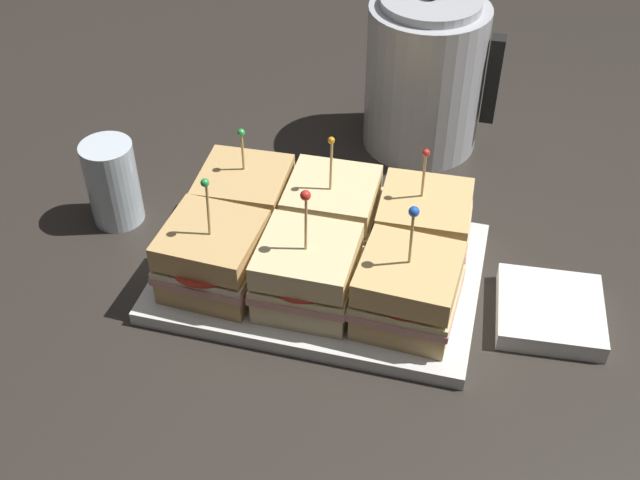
% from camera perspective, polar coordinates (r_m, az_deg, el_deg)
% --- Properties ---
extents(ground_plane, '(6.00, 6.00, 0.00)m').
position_cam_1_polar(ground_plane, '(1.00, 0.00, -2.68)').
color(ground_plane, '#2D2823').
extents(serving_platter, '(0.39, 0.27, 0.02)m').
position_cam_1_polar(serving_platter, '(1.00, 0.00, -2.30)').
color(serving_platter, silver).
rests_on(serving_platter, ground_plane).
extents(sandwich_front_left, '(0.12, 0.12, 0.16)m').
position_cam_1_polar(sandwich_front_left, '(0.95, -7.61, -1.22)').
color(sandwich_front_left, tan).
rests_on(sandwich_front_left, serving_platter).
extents(sandwich_front_center, '(0.11, 0.11, 0.16)m').
position_cam_1_polar(sandwich_front_center, '(0.92, -1.04, -2.37)').
color(sandwich_front_center, beige).
rests_on(sandwich_front_center, serving_platter).
extents(sandwich_front_right, '(0.12, 0.12, 0.16)m').
position_cam_1_polar(sandwich_front_right, '(0.91, 6.25, -3.63)').
color(sandwich_front_right, tan).
rests_on(sandwich_front_right, serving_platter).
extents(sandwich_back_left, '(0.12, 0.12, 0.14)m').
position_cam_1_polar(sandwich_back_left, '(1.03, -5.37, 2.95)').
color(sandwich_back_left, tan).
rests_on(sandwich_back_left, serving_platter).
extents(sandwich_back_center, '(0.12, 0.12, 0.16)m').
position_cam_1_polar(sandwich_back_center, '(1.01, 0.74, 2.07)').
color(sandwich_back_center, beige).
rests_on(sandwich_back_center, serving_platter).
extents(sandwich_back_right, '(0.12, 0.12, 0.15)m').
position_cam_1_polar(sandwich_back_right, '(0.99, 7.36, 0.99)').
color(sandwich_back_right, tan).
rests_on(sandwich_back_right, serving_platter).
extents(kettle_steel, '(0.19, 0.17, 0.25)m').
position_cam_1_polar(kettle_steel, '(1.19, 7.47, 11.54)').
color(kettle_steel, '#B7BABF').
rests_on(kettle_steel, ground_plane).
extents(drinking_glass, '(0.07, 0.07, 0.12)m').
position_cam_1_polar(drinking_glass, '(1.09, -14.53, 3.96)').
color(drinking_glass, silver).
rests_on(drinking_glass, ground_plane).
extents(napkin_stack, '(0.13, 0.13, 0.02)m').
position_cam_1_polar(napkin_stack, '(0.98, 16.03, -4.80)').
color(napkin_stack, white).
rests_on(napkin_stack, ground_plane).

